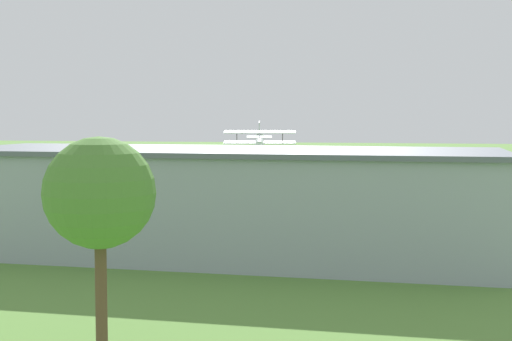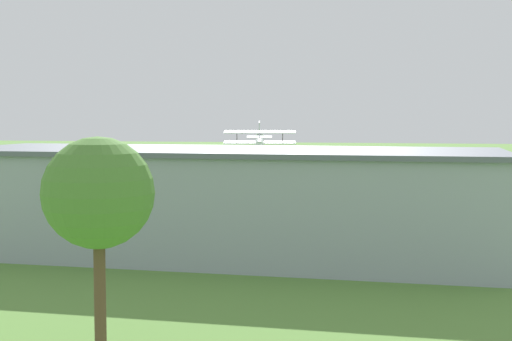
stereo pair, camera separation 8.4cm
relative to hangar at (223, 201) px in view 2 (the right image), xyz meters
name	(u,v)px [view 2 (the right image)]	position (x,y,z in m)	size (l,w,h in m)	color
ground_plane	(259,203)	(3.23, -31.63, -3.90)	(400.00, 400.00, 0.00)	#568438
hangar	(223,201)	(0.00, 0.00, 0.00)	(40.40, 15.14, 7.79)	#99A3AD
biplane	(260,139)	(1.93, -25.16, 3.78)	(7.98, 6.60, 3.74)	silver
car_black	(38,214)	(20.81, -11.53, -3.01)	(2.17, 4.08, 1.75)	black
person_beside_truck	(86,210)	(17.60, -15.11, -3.04)	(0.45, 0.45, 1.72)	#33723F
person_crossing_taxiway	(64,210)	(20.03, -15.24, -3.10)	(0.45, 0.45, 1.61)	beige
person_near_hangar_door	(414,216)	(-14.25, -17.89, -3.15)	(0.54, 0.54, 1.53)	#33723F
tree_at_field_edge	(98,194)	(-0.78, 24.50, 3.15)	(4.46, 4.46, 9.35)	brown
windsock	(192,154)	(10.25, -27.65, 2.00)	(1.48, 1.11, 6.73)	silver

